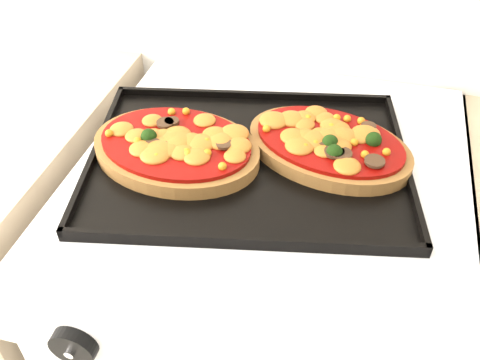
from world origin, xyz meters
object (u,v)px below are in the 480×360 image
(pizza_right, at_px, (329,144))
(pizza_left, at_px, (176,146))
(stove, at_px, (264,332))
(baking_tray, at_px, (248,158))

(pizza_right, bearing_deg, pizza_left, -163.94)
(stove, xyz_separation_m, pizza_left, (-0.14, -0.03, 0.48))
(stove, distance_m, baking_tray, 0.47)
(pizza_left, relative_size, pizza_right, 1.01)
(stove, height_order, pizza_right, pizza_right)
(stove, xyz_separation_m, pizza_right, (0.08, 0.04, 0.48))
(baking_tray, xyz_separation_m, pizza_left, (-0.11, -0.02, 0.02))
(baking_tray, distance_m, pizza_left, 0.11)
(baking_tray, distance_m, pizza_right, 0.12)
(stove, xyz_separation_m, baking_tray, (-0.04, -0.01, 0.47))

